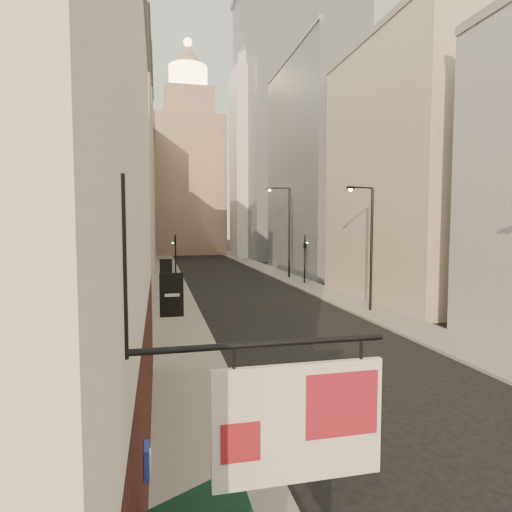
{
  "coord_description": "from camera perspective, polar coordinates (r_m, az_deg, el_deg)",
  "views": [
    {
      "loc": [
        -7.72,
        -0.57,
        5.94
      ],
      "look_at": [
        -2.19,
        23.48,
        4.18
      ],
      "focal_mm": 30.0,
      "sensor_mm": 36.0,
      "label": 1
    }
  ],
  "objects": [
    {
      "name": "left_bldg_beige",
      "position": [
        26.99,
        -22.27,
        8.15
      ],
      "size": [
        8.0,
        12.0,
        16.0
      ],
      "primitive_type": "cube",
      "color": "#BEAE94",
      "rests_on": "ground"
    },
    {
      "name": "streetlamp_far",
      "position": [
        48.12,
        4.15,
        3.91
      ],
      "size": [
        2.64,
        0.74,
        10.17
      ],
      "rotation": [
        0.0,
        0.0,
        -0.2
      ],
      "color": "black",
      "rests_on": "ground"
    },
    {
      "name": "white_tower",
      "position": [
        81.54,
        -0.25,
        13.01
      ],
      "size": [
        8.0,
        8.0,
        41.5
      ],
      "color": "silver",
      "rests_on": "ground"
    },
    {
      "name": "clock_tower",
      "position": [
        93.55,
        -8.91,
        11.21
      ],
      "size": [
        14.0,
        14.0,
        44.9
      ],
      "color": "#9A755B",
      "rests_on": "ground"
    },
    {
      "name": "highrise",
      "position": [
        85.0,
        5.27,
        17.47
      ],
      "size": [
        21.0,
        23.0,
        51.2
      ],
      "color": "gray",
      "rests_on": "ground"
    },
    {
      "name": "sidewalk_right",
      "position": [
        57.66,
        1.39,
        -1.76
      ],
      "size": [
        3.0,
        140.0,
        0.15
      ],
      "primitive_type": "cube",
      "color": "gray",
      "rests_on": "ground"
    },
    {
      "name": "left_bldg_tan",
      "position": [
        60.78,
        -17.09,
        6.31
      ],
      "size": [
        8.0,
        18.0,
        17.0
      ],
      "primitive_type": "cube",
      "color": "#9A755B",
      "rests_on": "ground"
    },
    {
      "name": "traffic_light_left",
      "position": [
        43.88,
        -10.7,
        0.96
      ],
      "size": [
        0.61,
        0.56,
        5.0
      ],
      "rotation": [
        0.0,
        0.0,
        2.75
      ],
      "color": "black",
      "rests_on": "ground"
    },
    {
      "name": "right_bldg_beige",
      "position": [
        36.61,
        20.07,
        10.2
      ],
      "size": [
        8.0,
        16.0,
        20.0
      ],
      "primitive_type": "cube",
      "color": "#BEAE94",
      "rests_on": "ground"
    },
    {
      "name": "traffic_light_right",
      "position": [
        43.25,
        6.52,
        1.12
      ],
      "size": [
        0.61,
        0.55,
        5.0
      ],
      "rotation": [
        0.0,
        0.0,
        3.09
      ],
      "color": "black",
      "rests_on": "ground"
    },
    {
      "name": "left_bldg_grey",
      "position": [
        42.98,
        -18.87,
        9.28
      ],
      "size": [
        8.0,
        16.0,
        20.0
      ],
      "primitive_type": "cube",
      "color": "gray",
      "rests_on": "ground"
    },
    {
      "name": "streetlamp_mid",
      "position": [
        29.88,
        14.84,
        1.87
      ],
      "size": [
        2.19,
        0.72,
        8.51
      ],
      "rotation": [
        0.0,
        0.0,
        0.25
      ],
      "color": "black",
      "rests_on": "ground"
    },
    {
      "name": "right_bldg_wingrid",
      "position": [
        54.74,
        8.44,
        11.44
      ],
      "size": [
        8.0,
        20.0,
        26.0
      ],
      "primitive_type": "cube",
      "color": "gray",
      "rests_on": "ground"
    },
    {
      "name": "left_bldg_wingrid",
      "position": [
        80.91,
        -16.12,
        8.21
      ],
      "size": [
        8.0,
        20.0,
        24.0
      ],
      "primitive_type": "cube",
      "color": "gray",
      "rests_on": "ground"
    },
    {
      "name": "sidewalk_left",
      "position": [
        55.89,
        -11.64,
        -2.03
      ],
      "size": [
        3.0,
        140.0,
        0.15
      ],
      "primitive_type": "cube",
      "color": "gray",
      "rests_on": "ground"
    }
  ]
}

